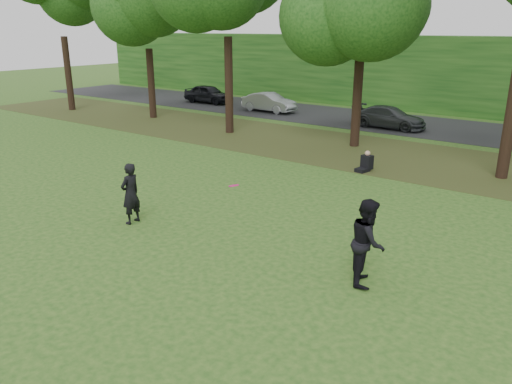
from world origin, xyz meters
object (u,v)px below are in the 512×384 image
(frisbee, at_px, (234,185))
(seated_person, at_px, (366,163))
(player_right, at_px, (368,242))
(player_left, at_px, (130,194))

(frisbee, relative_size, seated_person, 0.38)
(player_right, distance_m, seated_person, 9.49)
(player_left, relative_size, frisbee, 5.81)
(player_right, bearing_deg, frisbee, 69.16)
(seated_person, bearing_deg, player_left, -97.65)
(seated_person, bearing_deg, player_right, -54.21)
(player_left, xyz_separation_m, frisbee, (3.43, 0.58, 0.74))
(player_left, bearing_deg, seated_person, 157.20)
(frisbee, bearing_deg, player_left, -170.34)
(frisbee, distance_m, seated_person, 8.87)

